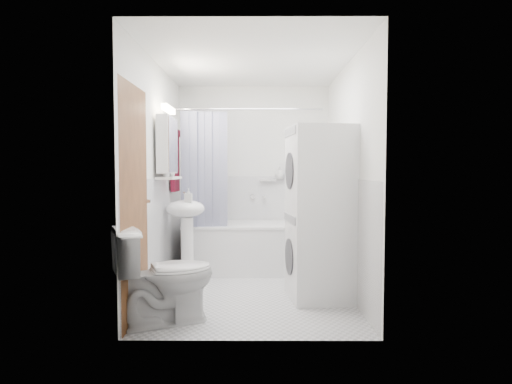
{
  "coord_description": "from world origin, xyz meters",
  "views": [
    {
      "loc": [
        0.05,
        -4.46,
        1.29
      ],
      "look_at": [
        0.04,
        0.15,
        1.05
      ],
      "focal_mm": 30.0,
      "sensor_mm": 36.0,
      "label": 1
    }
  ],
  "objects_px": {
    "sink": "(186,222)",
    "bathtub": "(249,245)",
    "washer_dryer": "(320,213)",
    "toilet": "(165,276)"
  },
  "relations": [
    {
      "from": "sink",
      "to": "bathtub",
      "type": "bearing_deg",
      "value": 40.6
    },
    {
      "from": "sink",
      "to": "washer_dryer",
      "type": "relative_size",
      "value": 0.61
    },
    {
      "from": "sink",
      "to": "washer_dryer",
      "type": "bearing_deg",
      "value": -21.27
    },
    {
      "from": "bathtub",
      "to": "sink",
      "type": "xyz_separation_m",
      "value": [
        -0.69,
        -0.59,
        0.37
      ]
    },
    {
      "from": "toilet",
      "to": "washer_dryer",
      "type": "bearing_deg",
      "value": -88.21
    },
    {
      "from": "bathtub",
      "to": "sink",
      "type": "height_order",
      "value": "sink"
    },
    {
      "from": "bathtub",
      "to": "sink",
      "type": "distance_m",
      "value": 0.98
    },
    {
      "from": "bathtub",
      "to": "toilet",
      "type": "xyz_separation_m",
      "value": [
        -0.66,
        -1.85,
        0.07
      ]
    },
    {
      "from": "washer_dryer",
      "to": "toilet",
      "type": "bearing_deg",
      "value": -160.51
    },
    {
      "from": "bathtub",
      "to": "washer_dryer",
      "type": "relative_size",
      "value": 0.93
    }
  ]
}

